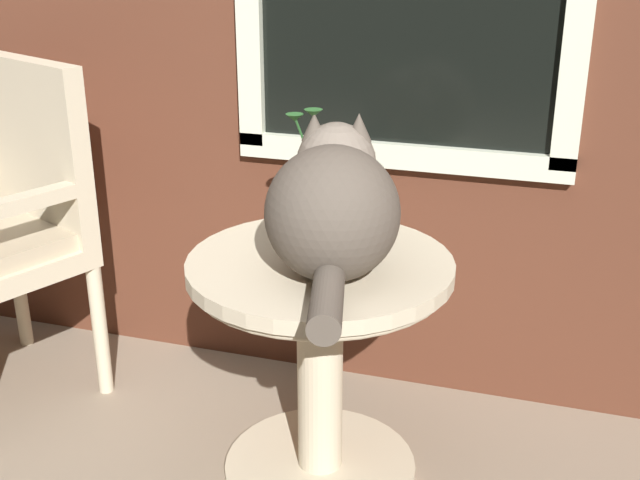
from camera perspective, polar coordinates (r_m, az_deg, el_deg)
wicker_side_table at (r=1.98m, az=0.00°, el=-6.49°), size 0.63×0.63×0.60m
cat at (r=1.79m, az=0.93°, el=2.55°), size 0.37×0.68×0.32m
pewter_vase_with_ivy at (r=2.03m, az=-0.59°, el=3.04°), size 0.12×0.12×0.33m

